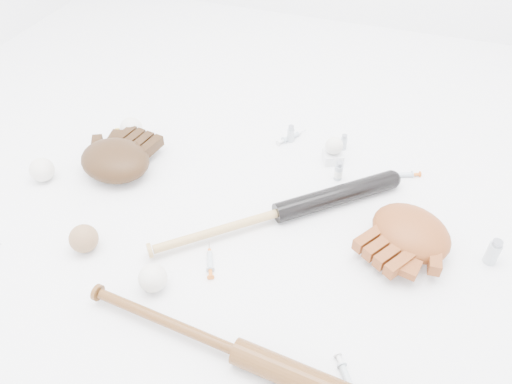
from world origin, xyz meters
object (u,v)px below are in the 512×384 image
(glove_dark, at_px, (115,160))
(bat_dark, at_px, (279,213))
(pedestal, at_px, (333,157))
(bat_wood, at_px, (238,352))

(glove_dark, bearing_deg, bat_dark, 6.33)
(bat_dark, bearing_deg, glove_dark, 134.68)
(glove_dark, bearing_deg, pedestal, 33.90)
(bat_dark, distance_m, glove_dark, 0.58)
(bat_wood, bearing_deg, bat_dark, 101.16)
(bat_wood, distance_m, pedestal, 0.80)
(bat_dark, height_order, bat_wood, bat_wood)
(bat_dark, bearing_deg, bat_wood, -125.79)
(bat_dark, height_order, glove_dark, glove_dark)
(bat_dark, xyz_separation_m, bat_wood, (0.05, -0.47, 0.00))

